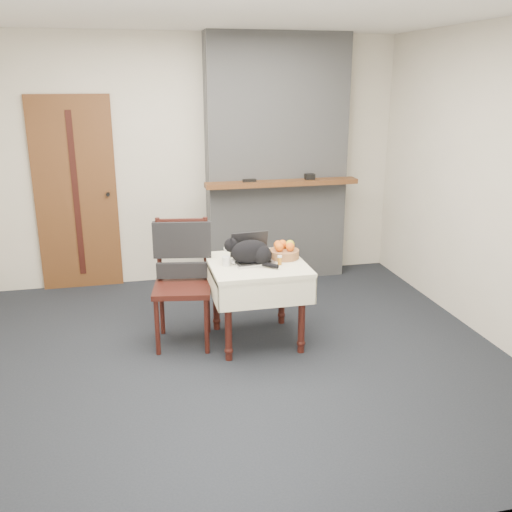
{
  "coord_description": "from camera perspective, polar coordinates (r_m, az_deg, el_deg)",
  "views": [
    {
      "loc": [
        -0.69,
        -4.08,
        2.16
      ],
      "look_at": [
        0.3,
        0.21,
        0.77
      ],
      "focal_mm": 40.0,
      "sensor_mm": 36.0,
      "label": 1
    }
  ],
  "objects": [
    {
      "name": "pill_bottle",
      "position": [
        4.62,
        2.38,
        -0.41
      ],
      "size": [
        0.04,
        0.04,
        0.08
      ],
      "color": "#B36D16",
      "rests_on": "side_table"
    },
    {
      "name": "chimney",
      "position": [
        6.2,
        2.06,
        9.48
      ],
      "size": [
        1.62,
        0.48,
        2.6
      ],
      "color": "gray",
      "rests_on": "ground"
    },
    {
      "name": "desk_clutter",
      "position": [
        4.73,
        1.8,
        -0.42
      ],
      "size": [
        0.1,
        0.1,
        0.01
      ],
      "primitive_type": "cube",
      "rotation": [
        0.0,
        0.0,
        0.75
      ],
      "color": "black",
      "rests_on": "side_table"
    },
    {
      "name": "room_shell",
      "position": [
        4.61,
        -4.41,
        12.52
      ],
      "size": [
        4.52,
        4.01,
        2.61
      ],
      "color": "beige",
      "rests_on": "ground"
    },
    {
      "name": "chair",
      "position": [
        4.78,
        -7.38,
        -0.83
      ],
      "size": [
        0.54,
        0.53,
        1.05
      ],
      "rotation": [
        0.0,
        0.0,
        -0.17
      ],
      "color": "#33100E",
      "rests_on": "ground"
    },
    {
      "name": "side_table",
      "position": [
        4.72,
        0.1,
        -1.96
      ],
      "size": [
        0.78,
        0.78,
        0.7
      ],
      "color": "#33100E",
      "rests_on": "ground"
    },
    {
      "name": "laptop",
      "position": [
        4.69,
        -0.42,
        0.13
      ],
      "size": [
        0.34,
        0.3,
        0.24
      ],
      "rotation": [
        0.0,
        0.0,
        0.09
      ],
      "color": "#B7B7BC",
      "rests_on": "side_table"
    },
    {
      "name": "door",
      "position": [
        6.18,
        -17.55,
        5.87
      ],
      "size": [
        0.82,
        0.1,
        2.0
      ],
      "color": "brown",
      "rests_on": "ground"
    },
    {
      "name": "cream_jar",
      "position": [
        4.6,
        -2.99,
        -0.52
      ],
      "size": [
        0.07,
        0.07,
        0.08
      ],
      "primitive_type": "cylinder",
      "color": "silver",
      "rests_on": "side_table"
    },
    {
      "name": "cat",
      "position": [
        4.62,
        -0.49,
        0.37
      ],
      "size": [
        0.42,
        0.35,
        0.23
      ],
      "rotation": [
        0.0,
        0.0,
        -0.42
      ],
      "color": "black",
      "rests_on": "side_table"
    },
    {
      "name": "fruit_basket",
      "position": [
        4.79,
        2.82,
        0.48
      ],
      "size": [
        0.25,
        0.25,
        0.14
      ],
      "color": "#A26D41",
      "rests_on": "side_table"
    },
    {
      "name": "ground",
      "position": [
        4.67,
        -3.02,
        -10.09
      ],
      "size": [
        4.5,
        4.5,
        0.0
      ],
      "primitive_type": "plane",
      "color": "black",
      "rests_on": "ground"
    }
  ]
}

